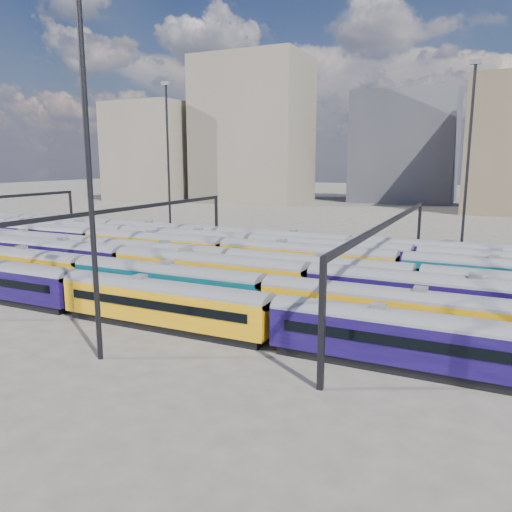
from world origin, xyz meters
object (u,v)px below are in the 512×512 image
at_px(rake_0, 163,299).
at_px(rake_2, 124,260).
at_px(rake_1, 166,280).
at_px(mast_2, 88,150).

bearing_deg(rake_0, rake_2, 141.07).
xyz_separation_m(rake_1, mast_2, (3.06, -12.00, 11.42)).
xyz_separation_m(rake_0, mast_2, (-0.23, -7.00, 11.51)).
relative_size(rake_2, mast_2, 4.92).
bearing_deg(rake_2, rake_1, -28.82).
bearing_deg(mast_2, rake_0, 88.10).
bearing_deg(rake_2, rake_0, -38.93).
bearing_deg(rake_0, rake_1, 123.38).
relative_size(rake_1, mast_2, 5.40).
bearing_deg(rake_1, mast_2, -75.68).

